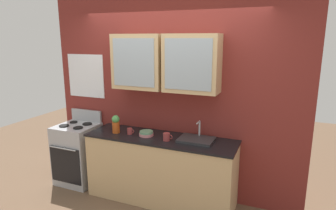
{
  "coord_description": "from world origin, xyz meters",
  "views": [
    {
      "loc": [
        1.47,
        -3.26,
        2.15
      ],
      "look_at": [
        0.11,
        0.0,
        1.34
      ],
      "focal_mm": 30.92,
      "sensor_mm": 36.0,
      "label": 1
    }
  ],
  "objects": [
    {
      "name": "counter",
      "position": [
        0.0,
        0.0,
        0.45
      ],
      "size": [
        2.0,
        0.59,
        0.89
      ],
      "color": "tan",
      "rests_on": "ground_plane"
    },
    {
      "name": "ground_plane",
      "position": [
        0.0,
        0.0,
        0.0
      ],
      "size": [
        10.0,
        10.0,
        0.0
      ],
      "primitive_type": "plane",
      "color": "brown"
    },
    {
      "name": "bowl_stack",
      "position": [
        -0.2,
        -0.01,
        0.93
      ],
      "size": [
        0.19,
        0.19,
        0.06
      ],
      "color": "#D87F84",
      "rests_on": "counter"
    },
    {
      "name": "sink_faucet",
      "position": [
        0.47,
        0.06,
        0.91
      ],
      "size": [
        0.44,
        0.33,
        0.23
      ],
      "color": "#2D2D30",
      "rests_on": "counter"
    },
    {
      "name": "cup_near_bowls",
      "position": [
        -0.43,
        -0.04,
        0.94
      ],
      "size": [
        0.1,
        0.07,
        0.08
      ],
      "color": "#993838",
      "rests_on": "counter"
    },
    {
      "name": "vase",
      "position": [
        -0.63,
        -0.06,
        1.02
      ],
      "size": [
        0.1,
        0.1,
        0.24
      ],
      "color": "#BF4C19",
      "rests_on": "counter"
    },
    {
      "name": "back_wall_unit",
      "position": [
        -0.0,
        0.3,
        1.53
      ],
      "size": [
        3.59,
        0.41,
        2.88
      ],
      "color": "maroon",
      "rests_on": "ground_plane"
    },
    {
      "name": "cup_near_sink",
      "position": [
        0.12,
        -0.08,
        0.94
      ],
      "size": [
        0.12,
        0.09,
        0.1
      ],
      "color": "#993838",
      "rests_on": "counter"
    },
    {
      "name": "stove_range",
      "position": [
        -1.37,
        -0.0,
        0.46
      ],
      "size": [
        0.57,
        0.6,
        1.07
      ],
      "color": "#ADAFB5",
      "rests_on": "ground_plane"
    }
  ]
}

